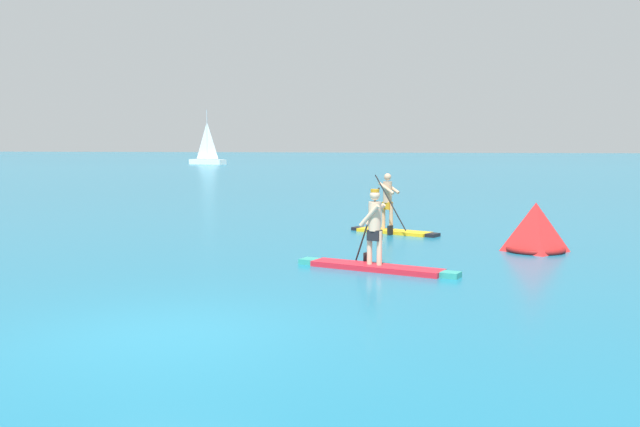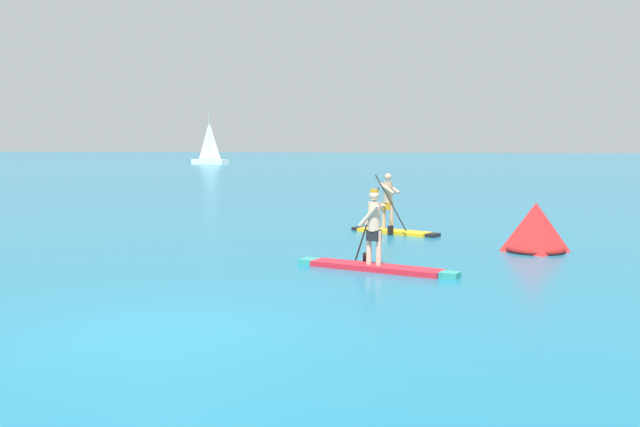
{
  "view_description": "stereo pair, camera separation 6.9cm",
  "coord_description": "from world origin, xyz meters",
  "px_view_note": "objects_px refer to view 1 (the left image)",
  "views": [
    {
      "loc": [
        4.15,
        -8.41,
        2.59
      ],
      "look_at": [
        0.14,
        8.61,
        0.82
      ],
      "focal_mm": 38.23,
      "sensor_mm": 36.0,
      "label": 1
    },
    {
      "loc": [
        4.21,
        -8.4,
        2.59
      ],
      "look_at": [
        0.14,
        8.61,
        0.82
      ],
      "focal_mm": 38.23,
      "sensor_mm": 36.0,
      "label": 2
    }
  ],
  "objects_px": {
    "paddleboarder_far_right": "(392,219)",
    "sailboat_left_horizon": "(207,158)",
    "paddleboarder_mid_center": "(375,254)",
    "race_marker_buoy": "(535,230)"
  },
  "relations": [
    {
      "from": "paddleboarder_far_right",
      "to": "sailboat_left_horizon",
      "type": "distance_m",
      "value": 73.08
    },
    {
      "from": "paddleboarder_mid_center",
      "to": "sailboat_left_horizon",
      "type": "relative_size",
      "value": 0.49
    },
    {
      "from": "paddleboarder_far_right",
      "to": "sailboat_left_horizon",
      "type": "bearing_deg",
      "value": 140.35
    },
    {
      "from": "paddleboarder_far_right",
      "to": "race_marker_buoy",
      "type": "xyz_separation_m",
      "value": [
        3.84,
        -2.62,
        0.11
      ]
    },
    {
      "from": "paddleboarder_mid_center",
      "to": "sailboat_left_horizon",
      "type": "bearing_deg",
      "value": -48.63
    },
    {
      "from": "race_marker_buoy",
      "to": "sailboat_left_horizon",
      "type": "distance_m",
      "value": 77.18
    },
    {
      "from": "paddleboarder_far_right",
      "to": "race_marker_buoy",
      "type": "height_order",
      "value": "paddleboarder_far_right"
    },
    {
      "from": "paddleboarder_mid_center",
      "to": "paddleboarder_far_right",
      "type": "xyz_separation_m",
      "value": [
        -0.41,
        6.0,
        0.08
      ]
    },
    {
      "from": "paddleboarder_far_right",
      "to": "race_marker_buoy",
      "type": "distance_m",
      "value": 4.65
    },
    {
      "from": "paddleboarder_mid_center",
      "to": "paddleboarder_far_right",
      "type": "bearing_deg",
      "value": -69.78
    }
  ]
}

